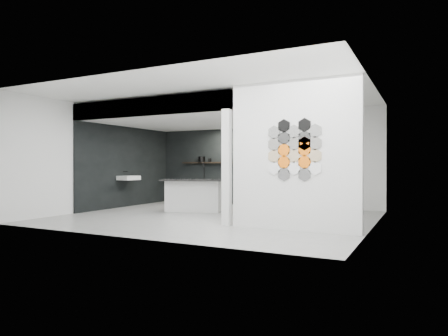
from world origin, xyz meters
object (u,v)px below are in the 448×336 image
(wall_basin, at_px, (129,178))
(stockpot, at_px, (202,159))
(glass_bowl, at_px, (265,160))
(glass_vase, at_px, (265,159))
(kitchen_island, at_px, (193,195))
(kettle, at_px, (259,159))
(partition_panel, at_px, (294,155))
(utensil_cup, at_px, (210,160))
(bottle_dark, at_px, (223,159))

(wall_basin, distance_m, stockpot, 2.47)
(glass_bowl, bearing_deg, glass_vase, 0.00)
(stockpot, xyz_separation_m, glass_bowl, (2.15, 0.00, -0.03))
(kitchen_island, relative_size, kettle, 9.98)
(partition_panel, relative_size, wall_basin, 4.67)
(glass_vase, bearing_deg, utensil_cup, 180.00)
(partition_panel, bearing_deg, wall_basin, 161.77)
(stockpot, relative_size, bottle_dark, 1.19)
(glass_bowl, bearing_deg, stockpot, 180.00)
(wall_basin, height_order, glass_bowl, glass_bowl)
(kitchen_island, distance_m, glass_vase, 2.61)
(kitchen_island, relative_size, bottle_dark, 9.69)
(glass_vase, height_order, utensil_cup, glass_vase)
(bottle_dark, bearing_deg, partition_panel, -48.13)
(kitchen_island, relative_size, utensil_cup, 15.23)
(wall_basin, height_order, bottle_dark, bottle_dark)
(partition_panel, distance_m, kitchen_island, 3.82)
(glass_bowl, relative_size, utensil_cup, 1.30)
(bottle_dark, bearing_deg, kettle, 0.00)
(wall_basin, xyz_separation_m, kettle, (3.20, 2.07, 0.54))
(partition_panel, bearing_deg, utensil_cup, 135.50)
(kettle, xyz_separation_m, glass_bowl, (0.19, 0.00, -0.02))
(kettle, bearing_deg, glass_bowl, -22.57)
(glass_bowl, xyz_separation_m, utensil_cup, (-1.86, 0.00, 0.00))
(kitchen_island, xyz_separation_m, kettle, (0.99, 2.12, 0.96))
(kettle, height_order, glass_vase, same)
(partition_panel, distance_m, bottle_dark, 5.19)
(kettle, xyz_separation_m, bottle_dark, (-1.20, 0.00, 0.02))
(kettle, relative_size, utensil_cup, 1.53)
(kettle, bearing_deg, wall_basin, -169.78)
(stockpot, bearing_deg, utensil_cup, 0.00)
(wall_basin, bearing_deg, glass_vase, 31.35)
(bottle_dark, bearing_deg, stockpot, 180.00)
(stockpot, xyz_separation_m, bottle_dark, (0.76, 0.00, 0.00))
(kitchen_island, bearing_deg, glass_vase, 43.32)
(stockpot, bearing_deg, glass_vase, 0.00)
(stockpot, height_order, kettle, stockpot)
(wall_basin, distance_m, utensil_cup, 2.62)
(kettle, height_order, bottle_dark, bottle_dark)
(partition_panel, xyz_separation_m, wall_basin, (-5.46, 1.80, -0.55))
(utensil_cup, bearing_deg, glass_vase, 0.00)
(stockpot, bearing_deg, kitchen_island, -65.31)
(wall_basin, bearing_deg, glass_bowl, 31.35)
(partition_panel, bearing_deg, kitchen_island, 151.76)
(kettle, distance_m, glass_bowl, 0.19)
(glass_bowl, xyz_separation_m, glass_vase, (0.00, 0.00, 0.02))
(kitchen_island, height_order, utensil_cup, utensil_cup)
(bottle_dark, bearing_deg, utensil_cup, 180.00)
(stockpot, distance_m, kettle, 1.97)
(stockpot, bearing_deg, kettle, 0.00)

